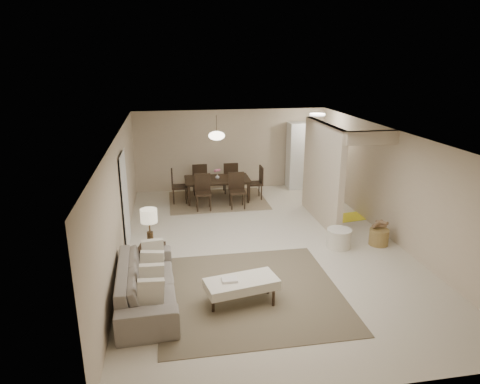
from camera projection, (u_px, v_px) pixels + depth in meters
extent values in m
plane|color=beige|center=(262.00, 245.00, 9.58)|extent=(9.00, 9.00, 0.00)
plane|color=white|center=(264.00, 134.00, 8.84)|extent=(9.00, 9.00, 0.00)
plane|color=#C5B095|center=(231.00, 150.00, 13.44)|extent=(6.00, 0.00, 6.00)
plane|color=#C5B095|center=(120.00, 199.00, 8.72)|extent=(0.00, 9.00, 9.00)
plane|color=#C5B095|center=(392.00, 185.00, 9.70)|extent=(0.00, 9.00, 9.00)
cube|color=#C5B095|center=(322.00, 173.00, 10.68)|extent=(0.15, 2.50, 2.50)
cube|color=black|center=(125.00, 201.00, 9.36)|extent=(0.04, 0.90, 2.04)
cube|color=white|center=(306.00, 155.00, 13.55)|extent=(1.20, 0.55, 2.10)
cylinder|color=white|center=(317.00, 114.00, 12.23)|extent=(0.44, 0.44, 0.05)
cube|color=brown|center=(250.00, 292.00, 7.64)|extent=(3.20, 3.20, 0.01)
imported|color=gray|center=(147.00, 283.00, 7.25)|extent=(2.44, 1.03, 0.70)
cube|color=silver|center=(242.00, 284.00, 7.22)|extent=(1.31, 0.78, 0.16)
cylinder|color=black|center=(213.00, 305.00, 7.01)|extent=(0.05, 0.05, 0.28)
cylinder|color=black|center=(273.00, 299.00, 7.18)|extent=(0.05, 0.05, 0.28)
cylinder|color=black|center=(211.00, 292.00, 7.39)|extent=(0.05, 0.05, 0.28)
cylinder|color=black|center=(268.00, 287.00, 7.56)|extent=(0.05, 0.05, 0.28)
cube|color=black|center=(152.00, 259.00, 8.34)|extent=(0.57, 0.57, 0.53)
cylinder|color=#4A361F|center=(150.00, 239.00, 8.22)|extent=(0.12, 0.12, 0.30)
cylinder|color=#4A361F|center=(149.00, 226.00, 8.13)|extent=(0.03, 0.03, 0.26)
cylinder|color=beige|center=(149.00, 216.00, 8.07)|extent=(0.32, 0.32, 0.26)
cylinder|color=silver|center=(339.00, 238.00, 9.41)|extent=(0.54, 0.54, 0.42)
cylinder|color=olive|center=(379.00, 237.00, 9.55)|extent=(0.50, 0.50, 0.36)
cube|color=#756848|center=(218.00, 200.00, 12.57)|extent=(2.80, 2.10, 0.01)
imported|color=black|center=(218.00, 190.00, 12.47)|extent=(1.89, 1.07, 0.66)
imported|color=white|center=(217.00, 177.00, 12.35)|extent=(0.17, 0.17, 0.13)
cube|color=yellow|center=(349.00, 217.00, 11.24)|extent=(1.06, 0.74, 0.01)
cylinder|color=#4A361F|center=(216.00, 124.00, 11.89)|extent=(0.02, 0.02, 0.50)
ellipsoid|color=#FFEAC6|center=(217.00, 136.00, 11.99)|extent=(0.46, 0.46, 0.25)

